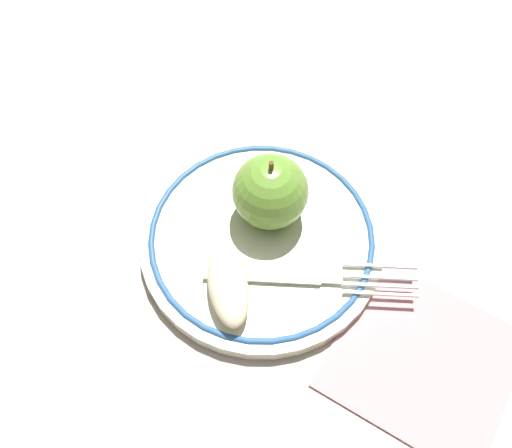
% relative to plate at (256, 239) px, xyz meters
% --- Properties ---
extents(ground_plane, '(2.00, 2.00, 0.00)m').
position_rel_plate_xyz_m(ground_plane, '(-0.00, -0.00, -0.01)').
color(ground_plane, '#B6A89B').
extents(plate, '(0.23, 0.23, 0.02)m').
position_rel_plate_xyz_m(plate, '(0.00, 0.00, 0.00)').
color(plate, beige).
rests_on(plate, ground_plane).
extents(apple_red_whole, '(0.07, 0.07, 0.08)m').
position_rel_plate_xyz_m(apple_red_whole, '(-0.00, -0.03, 0.04)').
color(apple_red_whole, olive).
rests_on(apple_red_whole, plate).
extents(apple_slice_front, '(0.07, 0.09, 0.03)m').
position_rel_plate_xyz_m(apple_slice_front, '(0.01, 0.06, 0.02)').
color(apple_slice_front, beige).
rests_on(apple_slice_front, plate).
extents(fork, '(0.19, 0.07, 0.00)m').
position_rel_plate_xyz_m(fork, '(-0.06, 0.03, 0.01)').
color(fork, silver).
rests_on(fork, plate).
extents(napkin_folded, '(0.18, 0.17, 0.01)m').
position_rel_plate_xyz_m(napkin_folded, '(-0.17, 0.07, -0.01)').
color(napkin_folded, '#C68E90').
rests_on(napkin_folded, ground_plane).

